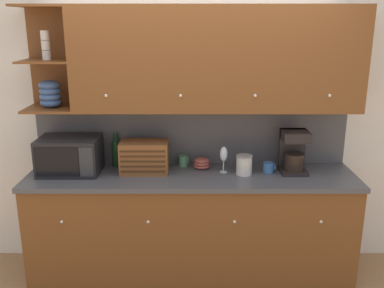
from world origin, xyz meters
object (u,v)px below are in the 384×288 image
at_px(wine_bottle, 117,151).
at_px(mug_blue_second, 269,168).
at_px(microwave, 70,155).
at_px(bowl_stack_on_counter, 202,163).
at_px(storage_canister, 245,165).
at_px(mug, 184,161).
at_px(bread_box, 145,157).
at_px(wine_glass, 224,155).
at_px(coffee_maker, 294,152).

height_order(wine_bottle, mug_blue_second, wine_bottle).
height_order(microwave, bowl_stack_on_counter, microwave).
bearing_deg(wine_bottle, storage_canister, -11.20).
distance_m(mug, bowl_stack_on_counter, 0.17).
bearing_deg(microwave, bread_box, 1.28).
relative_size(microwave, bowl_stack_on_counter, 3.37).
xyz_separation_m(wine_bottle, mug_blue_second, (1.34, -0.17, -0.09)).
relative_size(mug, mug_blue_second, 0.93).
bearing_deg(wine_bottle, microwave, -154.32).
bearing_deg(mug_blue_second, storage_canister, -167.38).
height_order(wine_glass, storage_canister, wine_glass).
bearing_deg(bowl_stack_on_counter, bread_box, -168.70).
relative_size(microwave, wine_bottle, 1.69).
bearing_deg(bowl_stack_on_counter, mug, 160.25).
bearing_deg(storage_canister, mug, 157.32).
height_order(wine_glass, coffee_maker, coffee_maker).
distance_m(bread_box, wine_glass, 0.68).
bearing_deg(coffee_maker, bread_box, 179.91).
relative_size(storage_canister, coffee_maker, 0.45).
height_order(mug, storage_canister, storage_canister).
height_order(bowl_stack_on_counter, wine_glass, wine_glass).
xyz_separation_m(microwave, wine_glass, (1.32, 0.01, 0.00)).
relative_size(bread_box, bowl_stack_on_counter, 2.69).
bearing_deg(wine_glass, microwave, -179.65).
relative_size(microwave, mug_blue_second, 4.81).
height_order(bowl_stack_on_counter, mug_blue_second, bowl_stack_on_counter).
bearing_deg(coffee_maker, microwave, -179.63).
bearing_deg(storage_canister, microwave, 178.25).
distance_m(bowl_stack_on_counter, wine_glass, 0.24).
bearing_deg(mug_blue_second, microwave, -179.89).
relative_size(bowl_stack_on_counter, mug_blue_second, 1.43).
xyz_separation_m(wine_glass, coffee_maker, (0.60, 0.00, 0.03)).
bearing_deg(microwave, storage_canister, -1.75).
bearing_deg(mug, bowl_stack_on_counter, -19.75).
xyz_separation_m(microwave, bread_box, (0.64, 0.01, -0.02)).
bearing_deg(mug_blue_second, bowl_stack_on_counter, 169.18).
bearing_deg(mug_blue_second, mug, 167.14).
xyz_separation_m(wine_bottle, bowl_stack_on_counter, (0.76, -0.06, -0.09)).
bearing_deg(storage_canister, bowl_stack_on_counter, 156.01).
bearing_deg(coffee_maker, mug_blue_second, -177.57).
height_order(microwave, wine_bottle, microwave).
distance_m(wine_bottle, mug_blue_second, 1.35).
xyz_separation_m(mug, storage_canister, (0.52, -0.22, 0.03)).
xyz_separation_m(mug, mug_blue_second, (0.74, -0.17, -0.01)).
relative_size(wine_glass, mug_blue_second, 2.16).
relative_size(mug, coffee_maker, 0.27).
bearing_deg(bowl_stack_on_counter, wine_glass, -29.56).
distance_m(mug, wine_glass, 0.40).
height_order(bread_box, bowl_stack_on_counter, bread_box).
distance_m(bowl_stack_on_counter, storage_canister, 0.39).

